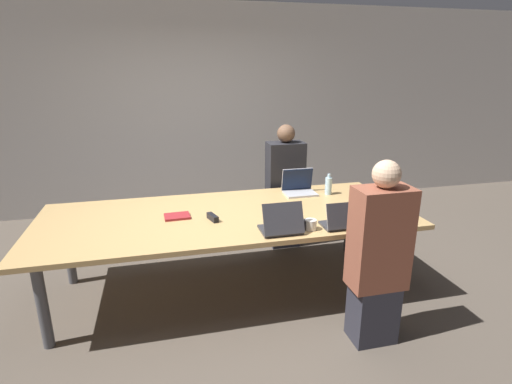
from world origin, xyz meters
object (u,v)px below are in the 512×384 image
at_px(laptop_far_right, 299,186).
at_px(cup_near_midright, 308,225).
at_px(cup_near_right, 311,225).
at_px(laptop_near_midright, 282,224).
at_px(laptop_near_right, 344,220).
at_px(bottle_far_right, 328,186).
at_px(person_near_right, 378,258).
at_px(person_far_right, 285,189).
at_px(stapler, 213,217).

distance_m(laptop_far_right, cup_near_midright, 0.94).
distance_m(cup_near_right, laptop_near_midright, 0.24).
distance_m(laptop_near_right, bottle_far_right, 0.88).
xyz_separation_m(person_near_right, cup_near_right, (-0.34, 0.44, 0.12)).
relative_size(person_far_right, bottle_far_right, 6.54).
xyz_separation_m(laptop_far_right, stapler, (-0.95, -0.54, -0.05)).
distance_m(cup_near_right, cup_near_midright, 0.03).
height_order(person_near_right, cup_near_right, person_near_right).
xyz_separation_m(bottle_far_right, cup_near_midright, (-0.52, -0.80, -0.05)).
bearing_deg(person_near_right, laptop_near_midright, -36.76).
xyz_separation_m(laptop_near_right, person_far_right, (-0.06, 1.35, -0.14)).
height_order(laptop_near_midright, stapler, laptop_near_midright).
distance_m(person_far_right, cup_near_midright, 1.33).
height_order(laptop_far_right, person_far_right, person_far_right).
bearing_deg(laptop_near_right, cup_near_midright, -7.95).
xyz_separation_m(laptop_near_midright, stapler, (-0.48, 0.39, -0.05)).
height_order(bottle_far_right, laptop_near_midright, laptop_near_midright).
height_order(laptop_near_right, person_near_right, person_near_right).
height_order(person_near_right, cup_near_midright, person_near_right).
bearing_deg(person_near_right, cup_near_midright, -51.69).
height_order(bottle_far_right, stapler, bottle_far_right).
xyz_separation_m(bottle_far_right, stapler, (-1.23, -0.43, -0.07)).
relative_size(person_far_right, cup_near_midright, 18.10).
bearing_deg(cup_near_midright, cup_near_right, -37.73).
relative_size(laptop_far_right, laptop_near_midright, 1.01).
relative_size(laptop_near_right, person_far_right, 0.23).
distance_m(laptop_near_midright, stapler, 0.62).
distance_m(person_far_right, bottle_far_right, 0.61).
xyz_separation_m(cup_near_right, stapler, (-0.72, 0.38, -0.02)).
bearing_deg(person_far_right, bottle_far_right, -59.73).
bearing_deg(laptop_near_right, laptop_far_right, -87.58).
bearing_deg(laptop_near_right, cup_near_right, -5.27).
bearing_deg(cup_near_midright, stapler, 152.38).
distance_m(person_near_right, cup_near_right, 0.57).
relative_size(person_near_right, cup_near_midright, 18.09).
relative_size(bottle_far_right, laptop_near_midright, 0.67).
xyz_separation_m(person_near_right, bottle_far_right, (0.16, 1.26, 0.16)).
xyz_separation_m(person_near_right, laptop_near_midright, (-0.58, 0.44, 0.15)).
height_order(bottle_far_right, cup_near_midright, bottle_far_right).
distance_m(person_far_right, laptop_near_midright, 1.41).
relative_size(cup_near_right, person_far_right, 0.07).
relative_size(laptop_near_right, stapler, 2.08).
xyz_separation_m(laptop_far_right, person_far_right, (-0.02, 0.40, -0.14)).
bearing_deg(cup_near_right, laptop_far_right, 76.18).
xyz_separation_m(cup_near_midright, stapler, (-0.70, 0.37, -0.01)).
bearing_deg(laptop_near_midright, cup_near_midright, -174.22).
bearing_deg(stapler, laptop_near_right, -39.74).
distance_m(laptop_far_right, laptop_near_midright, 1.04).
bearing_deg(bottle_far_right, person_far_right, 120.27).
xyz_separation_m(laptop_far_right, laptop_near_midright, (-0.47, -0.93, 0.00)).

